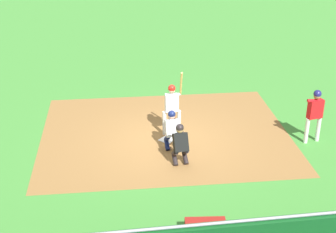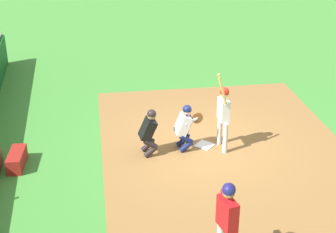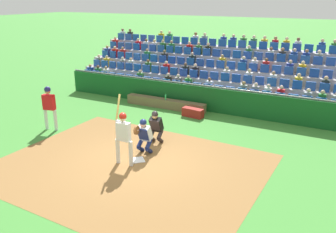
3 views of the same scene
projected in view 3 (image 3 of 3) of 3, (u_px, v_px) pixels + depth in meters
ground_plane at (137, 160)px, 11.72m from camera, size 160.00×160.00×0.00m
infield_dirt_patch at (129, 166)px, 11.30m from camera, size 8.40×6.83×0.01m
home_plate_marker at (137, 160)px, 11.72m from camera, size 0.62×0.62×0.02m
batter_at_plate at (123, 133)px, 11.12m from camera, size 0.62×0.42×2.26m
catcher_crouching at (144, 134)px, 11.99m from camera, size 0.48×0.73×1.29m
home_plate_umpire at (156, 125)px, 12.85m from camera, size 0.49×0.50×1.29m
dugout_wall at (207, 99)px, 16.59m from camera, size 15.90×0.24×1.23m
dugout_bench at (165, 104)px, 17.10m from camera, size 4.11×0.40×0.44m
water_bottle_on_bench at (166, 97)px, 16.90m from camera, size 0.07×0.07×0.24m
equipment_duffel_bag at (193, 113)px, 15.85m from camera, size 0.99×0.46×0.39m
on_deck_batter at (49, 104)px, 14.05m from camera, size 0.62×0.31×1.80m
bleacher_stand at (235, 76)px, 19.88m from camera, size 18.17×4.49×3.02m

